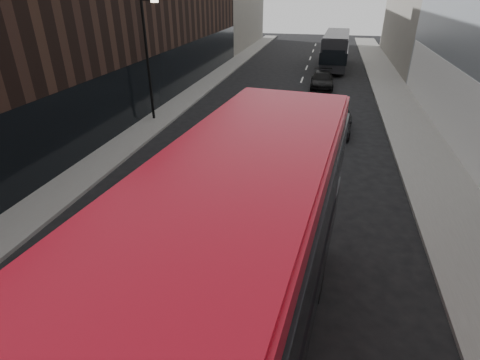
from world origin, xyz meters
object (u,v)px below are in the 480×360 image
Objects in this scene: street_lamp at (148,53)px; car_b at (325,119)px; red_bus at (212,320)px; car_a at (338,122)px; grey_bus at (335,49)px; car_c at (322,80)px.

car_b is at bearing 3.01° from street_lamp.
car_b is (1.47, 17.75, -2.18)m from red_bus.
red_bus is 3.47× the size of car_a.
red_bus is 38.01m from grey_bus.
car_b is at bearing 167.38° from car_a.
red_bus is at bearing -94.03° from car_a.
street_lamp reaches higher than car_c.
grey_bus is 20.24m from car_b.
street_lamp reaches higher than red_bus.
car_c is at bearing 86.31° from car_b.
car_b is (10.61, 0.56, -3.51)m from street_lamp.
street_lamp is 23.61m from grey_bus.
car_a is 0.83m from car_b.
red_bus reaches higher than car_b.
red_bus is 3.16× the size of car_b.
grey_bus is 2.91× the size of car_a.
grey_bus is at bearing 82.43° from car_b.
car_a is at bearing -84.46° from car_c.
street_lamp reaches higher than grey_bus.
red_bus is 28.53m from car_c.
car_b is 0.90× the size of car_c.
grey_bus is 2.64× the size of car_b.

